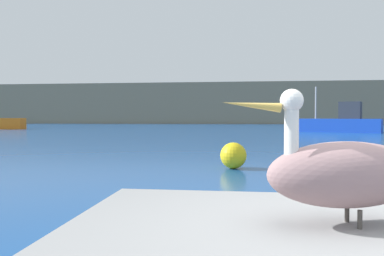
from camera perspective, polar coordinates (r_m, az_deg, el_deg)
The scene contains 4 objects.
hillside_backdrop at distance 72.84m, azimuth 7.84°, elevation 3.61°, with size 140.00×12.21×7.42m, color #7F755B.
pelican at distance 2.61m, azimuth 21.91°, elevation -6.22°, with size 1.34×0.67×0.87m.
fishing_boat_blue at distance 34.23m, azimuth 21.57°, elevation 0.78°, with size 6.75×4.42×3.91m.
mooring_buoy at distance 9.61m, azimuth 6.25°, elevation -4.15°, with size 0.66×0.66×0.66m, color yellow.
Camera 1 is at (-0.91, -2.38, 1.31)m, focal length 35.41 mm.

